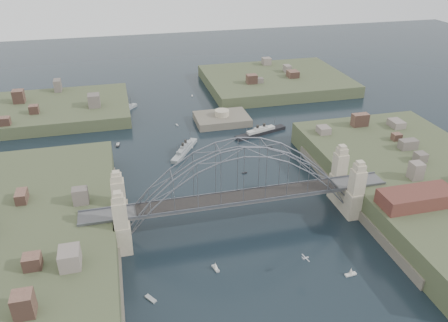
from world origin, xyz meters
TOP-DOWN VIEW (x-y plane):
  - ground at (0.00, 0.00)m, footprint 500.00×500.00m
  - bridge at (0.00, 0.00)m, footprint 84.00×13.80m
  - shore_west at (-57.32, 0.00)m, footprint 50.50×90.00m
  - shore_east at (57.32, 0.00)m, footprint 50.50×90.00m
  - headland_nw at (-55.00, 95.00)m, footprint 60.00×45.00m
  - headland_ne at (50.00, 110.00)m, footprint 70.00×55.00m
  - fort_island at (12.00, 70.00)m, footprint 22.00×16.00m
  - wharf_shed at (44.00, -14.00)m, footprint 20.00×8.00m
  - finger_pier at (39.00, -28.00)m, footprint 4.00×22.00m
  - naval_cruiser_near at (-7.73, 46.41)m, footprint 12.25×17.80m
  - naval_cruiser_far at (-26.97, 92.05)m, footprint 11.70×13.89m
  - ocean_liner at (24.04, 54.85)m, footprint 22.44×9.86m
  - aeroplane at (8.80, -23.90)m, footprint 1.64×2.96m
  - small_boat_a at (-16.26, 15.00)m, footprint 2.16×1.76m
  - small_boat_b at (9.07, 26.14)m, footprint 1.64×0.75m
  - small_boat_c at (-10.72, -16.83)m, footprint 1.59×2.93m
  - small_boat_d at (23.26, 42.49)m, footprint 2.27×1.09m
  - small_boat_e at (-31.07, 57.80)m, footprint 1.74×3.63m
  - small_boat_f at (-5.07, 49.19)m, footprint 1.90×0.90m
  - small_boat_g at (19.71, -26.42)m, footprint 2.91×1.17m
  - small_boat_h at (-6.83, 71.23)m, footprint 0.95×2.05m
  - small_boat_i at (33.69, 18.22)m, footprint 1.05×2.56m
  - small_boat_j at (-26.75, -22.87)m, footprint 2.56×3.10m
  - small_boat_k at (5.66, 104.79)m, footprint 1.02×1.85m

SIDE VIEW (x-z plane):
  - fort_island at x=12.00m, z-range -5.04..4.36m
  - ground at x=0.00m, z-range 0.00..0.00m
  - small_boat_b at x=9.07m, z-range -0.08..0.38m
  - small_boat_d at x=23.26m, z-range -0.08..0.38m
  - small_boat_f at x=-5.07m, z-range -0.08..0.38m
  - small_boat_h at x=-6.83m, z-range -0.08..0.38m
  - small_boat_j at x=-26.75m, z-range -0.08..0.38m
  - small_boat_k at x=5.66m, z-range -0.08..0.38m
  - small_boat_e at x=-31.07m, z-range -0.43..0.99m
  - small_boat_a at x=-16.26m, z-range -0.42..1.00m
  - headland_nw at x=-55.00m, z-range -4.00..5.00m
  - finger_pier at x=39.00m, z-range 0.00..1.40m
  - headland_ne at x=50.00m, z-range -4.00..5.50m
  - small_boat_g at x=19.71m, z-range -0.40..1.97m
  - small_boat_c at x=-10.72m, z-range -0.40..1.98m
  - small_boat_i at x=33.69m, z-range -0.35..2.03m
  - naval_cruiser_far at x=-26.97m, z-range -1.86..3.54m
  - ocean_liner at x=24.04m, z-range -1.91..3.63m
  - naval_cruiser_near at x=-7.73m, z-range -1.99..3.79m
  - shore_west at x=-57.32m, z-range -4.03..7.97m
  - shore_east at x=57.32m, z-range -4.03..7.97m
  - aeroplane at x=8.80m, z-range 5.04..5.48m
  - wharf_shed at x=44.00m, z-range 8.00..12.00m
  - bridge at x=0.00m, z-range 0.02..24.62m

